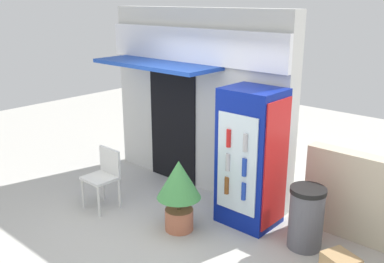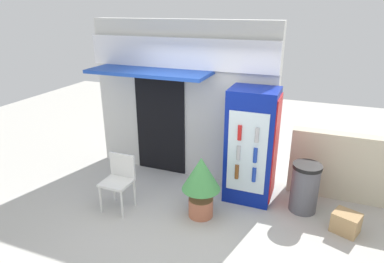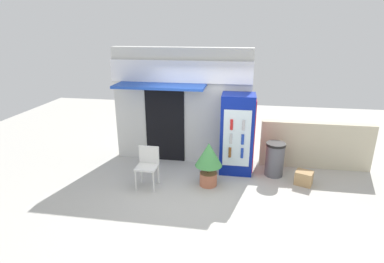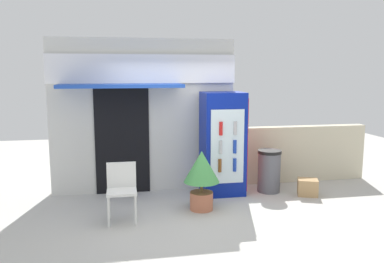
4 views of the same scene
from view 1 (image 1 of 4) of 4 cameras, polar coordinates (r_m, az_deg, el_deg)
name	(u,v)px [view 1 (image 1 of 4)]	position (r m, az deg, el deg)	size (l,w,h in m)	color
ground	(150,232)	(6.06, -5.51, -13.05)	(16.00, 16.00, 0.00)	beige
storefront_building	(196,97)	(7.05, 0.48, 4.53)	(3.48, 1.07, 2.91)	silver
drink_cooler	(251,158)	(5.96, 7.78, -3.46)	(0.79, 0.70, 1.92)	navy
plastic_chair	(104,173)	(6.64, -11.44, -5.38)	(0.46, 0.44, 0.90)	silver
potted_plant_near_shop	(179,187)	(5.83, -1.74, -7.34)	(0.60, 0.60, 1.00)	#BC6B4C
trash_bin	(306,218)	(5.72, 14.76, -10.89)	(0.45, 0.45, 0.81)	#595960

